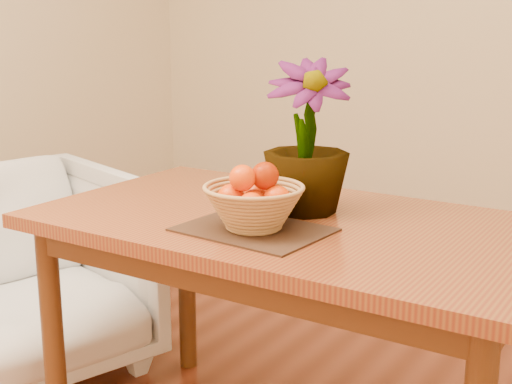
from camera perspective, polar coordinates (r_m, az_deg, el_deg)
The scene contains 7 objects.
wall_back at distance 3.71m, azimuth 18.53°, elevation 14.02°, with size 4.00×0.02×2.70m, color beige.
table at distance 1.98m, azimuth 2.73°, elevation -4.52°, with size 1.40×0.80×0.75m.
placemat at distance 1.83m, azimuth -0.17°, elevation -3.03°, with size 0.36×0.27×0.01m, color #311F12.
wicker_basket at distance 1.82m, azimuth -0.17°, elevation -1.36°, with size 0.26×0.26×0.11m.
orange_pile at distance 1.81m, azimuth -0.03°, elevation 0.17°, with size 0.18×0.17×0.13m.
potted_plant at distance 1.97m, azimuth 4.08°, elevation 4.40°, with size 0.24×0.24×0.43m, color #194112.
armchair at distance 2.74m, azimuth -18.48°, elevation -5.57°, with size 0.80×0.75×0.82m, color gray.
Camera 1 is at (0.93, -1.34, 1.28)m, focal length 50.00 mm.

